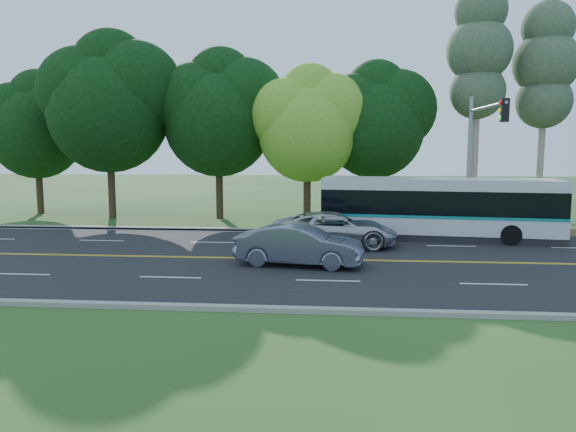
# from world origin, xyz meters

# --- Properties ---
(ground) EXTENTS (120.00, 120.00, 0.00)m
(ground) POSITION_xyz_m (0.00, 0.00, 0.00)
(ground) COLOR #234617
(ground) RESTS_ON ground
(road) EXTENTS (60.00, 14.00, 0.02)m
(road) POSITION_xyz_m (0.00, 0.00, 0.01)
(road) COLOR black
(road) RESTS_ON ground
(curb_north) EXTENTS (60.00, 0.30, 0.15)m
(curb_north) POSITION_xyz_m (0.00, 7.15, 0.07)
(curb_north) COLOR gray
(curb_north) RESTS_ON ground
(curb_south) EXTENTS (60.00, 0.30, 0.15)m
(curb_south) POSITION_xyz_m (0.00, -7.15, 0.07)
(curb_south) COLOR gray
(curb_south) RESTS_ON ground
(grass_verge) EXTENTS (60.00, 4.00, 0.10)m
(grass_verge) POSITION_xyz_m (0.00, 9.00, 0.05)
(grass_verge) COLOR #234617
(grass_verge) RESTS_ON ground
(lane_markings) EXTENTS (57.60, 13.82, 0.00)m
(lane_markings) POSITION_xyz_m (-0.09, 0.00, 0.02)
(lane_markings) COLOR gold
(lane_markings) RESTS_ON road
(tree_row) EXTENTS (44.70, 9.10, 13.84)m
(tree_row) POSITION_xyz_m (-5.15, 12.13, 6.73)
(tree_row) COLOR black
(tree_row) RESTS_ON ground
(bougainvillea_hedge) EXTENTS (9.50, 2.25, 1.50)m
(bougainvillea_hedge) POSITION_xyz_m (7.18, 8.15, 0.72)
(bougainvillea_hedge) COLOR #A20D22
(bougainvillea_hedge) RESTS_ON ground
(traffic_signal) EXTENTS (0.42, 6.10, 7.00)m
(traffic_signal) POSITION_xyz_m (6.49, 5.40, 4.67)
(traffic_signal) COLOR gray
(traffic_signal) RESTS_ON ground
(transit_bus) EXTENTS (11.49, 3.65, 2.96)m
(transit_bus) POSITION_xyz_m (4.72, 5.44, 1.48)
(transit_bus) COLOR silver
(transit_bus) RESTS_ON road
(sedan) EXTENTS (5.03, 2.39, 1.59)m
(sedan) POSITION_xyz_m (-1.63, -1.16, 0.82)
(sedan) COLOR slate
(sedan) RESTS_ON road
(suv) EXTENTS (5.77, 2.89, 1.57)m
(suv) POSITION_xyz_m (-0.31, 2.95, 0.80)
(suv) COLOR #B7B9BC
(suv) RESTS_ON road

